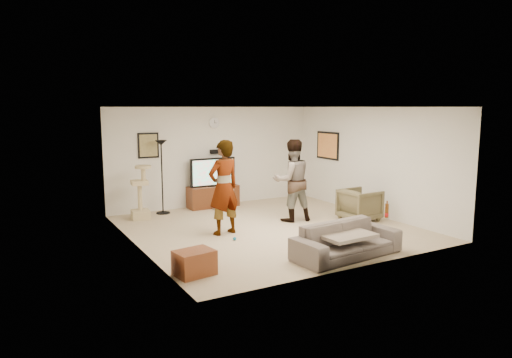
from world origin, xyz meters
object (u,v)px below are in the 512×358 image
sofa (347,240)px  beer_bottle (387,211)px  armchair (360,205)px  cat_tree (140,192)px  tv_stand (213,196)px  floor_lamp (162,177)px  person_right (292,180)px  person_left (224,187)px  tv (213,172)px  side_table (194,263)px

sofa → beer_bottle: size_ratio=7.77×
armchair → beer_bottle: bearing=148.6°
cat_tree → tv_stand: bearing=10.3°
floor_lamp → tv_stand: bearing=3.8°
beer_bottle → tv_stand: bearing=104.3°
tv_stand → person_right: size_ratio=0.71×
floor_lamp → armchair: floor_lamp is taller
person_left → beer_bottle: bearing=121.6°
sofa → person_left: bearing=112.0°
tv → person_right: 2.37m
tv_stand → side_table: (-2.25, -4.30, -0.08)m
side_table → beer_bottle: bearing=-7.3°
side_table → sofa: bearing=-9.8°
floor_lamp → cat_tree: 0.71m
armchair → side_table: size_ratio=1.37×
person_left → person_right: (1.78, 0.25, -0.03)m
person_right → armchair: 1.61m
tv → floor_lamp: (-1.34, -0.09, -0.02)m
tv → person_left: size_ratio=0.64×
tv → armchair: size_ratio=1.54×
armchair → side_table: armchair is taller
tv → armchair: bearing=-52.1°
tv → sofa: tv is taller
tv_stand → person_right: (0.92, -2.18, 0.64)m
armchair → tv: bearing=36.0°
floor_lamp → person_left: (0.48, -2.35, 0.07)m
sofa → side_table: sofa is taller
armchair → side_table: (-4.50, -1.40, -0.16)m
tv_stand → tv: size_ratio=1.08×
tv_stand → person_left: person_left is taller
person_right → beer_bottle: bearing=105.6°
tv → sofa: (0.32, -4.74, -0.61)m
sofa → side_table: bearing=165.1°
tv_stand → floor_lamp: size_ratio=0.74×
tv → sofa: 4.79m
sofa → armchair: (1.94, 1.85, 0.07)m
floor_lamp → side_table: bearing=-102.2°
armchair → side_table: 4.72m
tv → cat_tree: size_ratio=0.98×
tv_stand → floor_lamp: floor_lamp is taller
armchair → sofa: bearing=131.7°
person_left → beer_bottle: size_ratio=7.49×
tv_stand → beer_bottle: bearing=-75.7°
person_left → side_table: (-1.39, -1.86, -0.75)m
cat_tree → armchair: bearing=-31.1°
person_left → sofa: person_left is taller
sofa → armchair: bearing=38.6°
side_table → person_right: bearing=33.8°
cat_tree → side_table: 3.98m
floor_lamp → person_right: (2.26, -2.09, 0.04)m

